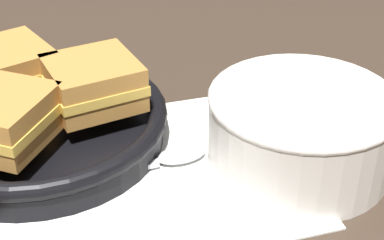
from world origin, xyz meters
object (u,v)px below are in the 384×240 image
at_px(sandwich_near_left, 7,69).
at_px(sandwich_far_left, 93,83).
at_px(soup_bowl, 301,126).
at_px(spoon, 160,159).
at_px(skillet, 38,126).
at_px(sandwich_near_right, 1,118).

xyz_separation_m(sandwich_near_left, sandwich_far_left, (0.07, -0.07, 0.00)).
relative_size(soup_bowl, sandwich_near_left, 1.72).
distance_m(spoon, sandwich_far_left, 0.10).
height_order(soup_bowl, sandwich_far_left, sandwich_far_left).
bearing_deg(skillet, spoon, -41.39).
distance_m(soup_bowl, sandwich_near_left, 0.31).
relative_size(sandwich_near_left, sandwich_near_right, 0.85).
bearing_deg(sandwich_near_left, skillet, -74.36).
bearing_deg(sandwich_far_left, spoon, -61.29).
distance_m(soup_bowl, sandwich_near_right, 0.28).
relative_size(soup_bowl, sandwich_near_right, 1.46).
bearing_deg(sandwich_near_right, spoon, -18.05).
height_order(skillet, sandwich_near_right, sandwich_near_right).
height_order(skillet, sandwich_near_left, sandwich_near_left).
bearing_deg(sandwich_near_right, sandwich_far_left, 17.50).
height_order(spoon, sandwich_near_left, sandwich_near_left).
height_order(soup_bowl, skillet, soup_bowl).
distance_m(spoon, sandwich_near_left, 0.19).
relative_size(soup_bowl, spoon, 1.13).
xyz_separation_m(soup_bowl, skillet, (-0.22, 0.14, -0.02)).
bearing_deg(spoon, sandwich_near_left, 131.95).
xyz_separation_m(spoon, sandwich_near_right, (-0.13, 0.04, 0.06)).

